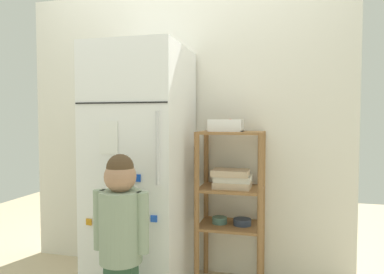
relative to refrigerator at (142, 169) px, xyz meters
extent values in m
cube|color=silver|center=(0.18, 0.36, 0.25)|extent=(2.54, 0.03, 2.15)
cube|color=white|center=(0.00, 0.00, 0.00)|extent=(0.60, 0.66, 1.65)
cube|color=black|center=(0.00, -0.34, 0.44)|extent=(0.59, 0.01, 0.01)
cylinder|color=silver|center=(0.24, -0.36, 0.18)|extent=(0.02, 0.02, 0.43)
cube|color=white|center=(-0.08, -0.34, 0.23)|extent=(0.12, 0.01, 0.20)
cube|color=blue|center=(0.21, -0.34, -0.24)|extent=(0.04, 0.01, 0.04)
cube|color=orange|center=(-0.22, -0.34, -0.29)|extent=(0.04, 0.01, 0.04)
cube|color=blue|center=(0.11, -0.34, -0.01)|extent=(0.04, 0.01, 0.04)
cube|color=#F1A93E|center=(-0.10, -0.34, -0.40)|extent=(0.03, 0.01, 0.03)
cylinder|color=gray|center=(0.10, -0.55, -0.23)|extent=(0.23, 0.23, 0.38)
sphere|color=gray|center=(0.10, -0.48, -0.05)|extent=(0.10, 0.10, 0.10)
sphere|color=#A87A5B|center=(0.10, -0.55, 0.04)|extent=(0.17, 0.17, 0.17)
sphere|color=#4C3823|center=(0.10, -0.55, 0.08)|extent=(0.15, 0.15, 0.15)
cylinder|color=gray|center=(-0.03, -0.55, -0.20)|extent=(0.06, 0.06, 0.33)
cylinder|color=gray|center=(0.22, -0.55, -0.20)|extent=(0.06, 0.06, 0.33)
cylinder|color=olive|center=(0.38, 0.01, -0.28)|extent=(0.04, 0.04, 1.08)
cylinder|color=olive|center=(0.80, 0.01, -0.28)|extent=(0.04, 0.04, 1.08)
cylinder|color=olive|center=(0.38, 0.31, -0.28)|extent=(0.04, 0.04, 1.08)
cylinder|color=olive|center=(0.80, 0.31, -0.28)|extent=(0.04, 0.04, 1.08)
cube|color=olive|center=(0.59, 0.16, 0.25)|extent=(0.44, 0.32, 0.02)
cube|color=olive|center=(0.59, 0.16, -0.14)|extent=(0.44, 0.32, 0.02)
cube|color=olive|center=(0.59, 0.16, -0.40)|extent=(0.44, 0.32, 0.02)
cube|color=#C6AD8E|center=(0.60, 0.15, -0.11)|extent=(0.25, 0.19, 0.04)
cube|color=silver|center=(0.61, 0.16, -0.07)|extent=(0.25, 0.19, 0.04)
cube|color=#C6AD8E|center=(0.59, 0.15, -0.03)|extent=(0.25, 0.19, 0.04)
cylinder|color=#4C7266|center=(0.51, 0.16, -0.37)|extent=(0.10, 0.10, 0.04)
cylinder|color=#2D384C|center=(0.67, 0.16, -0.37)|extent=(0.12, 0.12, 0.04)
cube|color=white|center=(0.56, 0.15, 0.26)|extent=(0.23, 0.16, 0.01)
cube|color=white|center=(0.56, 0.07, 0.30)|extent=(0.23, 0.01, 0.08)
cube|color=white|center=(0.56, 0.23, 0.30)|extent=(0.23, 0.01, 0.08)
cube|color=white|center=(0.45, 0.15, 0.30)|extent=(0.01, 0.16, 0.08)
cube|color=white|center=(0.67, 0.15, 0.30)|extent=(0.01, 0.16, 0.08)
sphere|color=red|center=(0.59, 0.16, 0.30)|extent=(0.08, 0.08, 0.08)
sphere|color=orange|center=(0.59, 0.13, 0.30)|extent=(0.07, 0.07, 0.07)
camera|label=1|loc=(0.92, -2.25, 0.34)|focal=32.88mm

